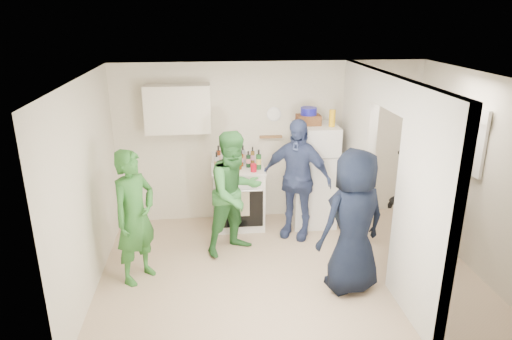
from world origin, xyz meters
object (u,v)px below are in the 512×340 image
Objects in this scene: person_green_center at (235,193)px; person_nook at (418,202)px; wicker_basket at (308,120)px; blue_bowl at (309,111)px; person_navy at (353,222)px; person_green_left at (135,217)px; person_denim at (296,179)px; fridge at (313,175)px; stove at (238,197)px; yellow_cup_stack_top at (332,118)px.

person_green_center is 2.41m from person_nook.
wicker_basket is 1.46× the size of blue_bowl.
person_navy is (1.31, -1.08, 0.01)m from person_green_center.
person_denim is (2.17, 0.96, 0.05)m from person_green_left.
person_green_left is (-2.52, -1.35, 0.05)m from fridge.
stove is 2.64m from person_nook.
person_green_left is at bearing -150.00° from blue_bowl.
blue_bowl reaches higher than fridge.
yellow_cup_stack_top is at bearing -25.11° from wicker_basket.
person_nook is at bearing -50.98° from person_green_left.
stove is 0.56× the size of person_green_left.
blue_bowl is at bearing -104.37° from person_navy.
person_nook reaches higher than fridge.
yellow_cup_stack_top reaches higher than stove.
person_green_left is at bearing -126.60° from person_denim.
blue_bowl is 2.95m from person_green_left.
yellow_cup_stack_top reaches higher than fridge.
blue_bowl is 2.03m from person_nook.
person_denim is 1.51m from person_navy.
person_green_center reaches higher than stove.
yellow_cup_stack_top reaches higher than person_nook.
blue_bowl is at bearing 0.00° from wicker_basket.
wicker_basket reaches higher than fridge.
person_green_center is 1.70m from person_navy.
person_green_left is at bearing -155.53° from yellow_cup_stack_top.
stove is 1.21m from fridge.
blue_bowl is at bearing 153.43° from fridge.
stove is at bearing -178.93° from wicker_basket.
blue_bowl reaches higher than stove.
person_green_center is at bearing -114.46° from person_nook.
person_green_center is (-1.16, -0.82, -0.93)m from blue_bowl.
person_navy is (0.39, -1.45, -0.01)m from person_denim.
blue_bowl is at bearing 1.07° from stove.
person_nook reaches higher than stove.
yellow_cup_stack_top is at bearing -24.44° from fridge.
person_denim is at bearing -131.86° from fridge.
wicker_basket is 2.06m from person_navy.
person_green_left is (-2.74, -1.25, -0.87)m from yellow_cup_stack_top.
wicker_basket is 0.13m from blue_bowl.
yellow_cup_stack_top reaches higher than person_green_left.
person_nook is (1.19, -1.35, -0.81)m from wicker_basket.
fridge is at bearing -26.57° from blue_bowl.
person_denim reaches higher than person_green_left.
person_denim is at bearing -119.55° from blue_bowl.
person_denim reaches higher than person_nook.
yellow_cup_stack_top is at bearing -114.48° from person_navy.
person_navy reaches higher than wicker_basket.
fridge is 0.95m from yellow_cup_stack_top.
person_nook is (2.35, -0.53, -0.01)m from person_green_center.
person_navy reaches higher than person_nook.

